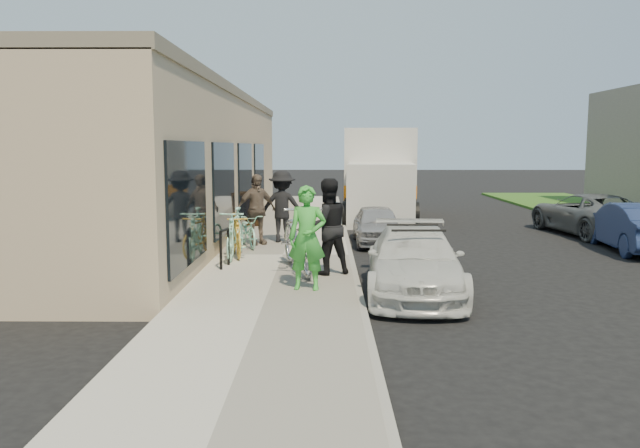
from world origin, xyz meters
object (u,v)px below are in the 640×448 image
object	(u,v)px
cruiser_bike_c	(236,235)
bystander_b	(256,209)
tandem_bike	(299,238)
cruiser_bike_b	(248,230)
sedan_silver	(377,225)
far_car_gray	(589,214)
far_car_blue	(633,227)
man_standing	(327,226)
woman_rider	(307,238)
sedan_white	(414,261)
cruiser_bike_a	(235,233)
sandwich_board	(250,209)
moving_truck	(380,178)
bystander_a	(282,206)
bike_rack	(225,244)

from	to	relation	value
cruiser_bike_c	bystander_b	size ratio (longest dim) A/B	0.90
tandem_bike	cruiser_bike_b	distance (m)	3.32
cruiser_bike_b	sedan_silver	bearing A→B (deg)	4.17
far_car_gray	tandem_bike	bearing A→B (deg)	29.93
far_car_blue	man_standing	world-z (taller)	man_standing
far_car_blue	woman_rider	world-z (taller)	woman_rider
man_standing	cruiser_bike_c	world-z (taller)	man_standing
sedan_white	cruiser_bike_a	distance (m)	4.48
sandwich_board	moving_truck	world-z (taller)	moving_truck
sandwich_board	cruiser_bike_a	size ratio (longest dim) A/B	0.57
far_car_gray	tandem_bike	world-z (taller)	tandem_bike
sedan_silver	far_car_blue	distance (m)	6.41
sandwich_board	far_car_blue	size ratio (longest dim) A/B	0.28
far_car_gray	tandem_bike	distance (m)	10.49
moving_truck	bystander_a	world-z (taller)	moving_truck
bike_rack	moving_truck	world-z (taller)	moving_truck
sedan_white	bike_rack	bearing A→B (deg)	160.28
woman_rider	cruiser_bike_c	distance (m)	3.68
bystander_b	tandem_bike	bearing A→B (deg)	-101.28
bike_rack	bystander_a	xyz separation A→B (m)	(0.94, 3.43, 0.44)
cruiser_bike_a	moving_truck	bearing A→B (deg)	69.69
bike_rack	tandem_bike	size ratio (longest dim) A/B	0.31
sedan_silver	tandem_bike	size ratio (longest dim) A/B	1.21
sedan_white	far_car_gray	xyz separation A→B (m)	(6.28, 7.63, 0.03)
sedan_white	far_car_gray	distance (m)	9.88
moving_truck	bystander_a	xyz separation A→B (m)	(-3.12, -7.07, -0.37)
bike_rack	cruiser_bike_b	xyz separation A→B (m)	(0.16, 2.65, -0.08)
moving_truck	far_car_blue	xyz separation A→B (m)	(5.70, -7.51, -0.82)
woman_rider	man_standing	distance (m)	1.36
far_car_blue	man_standing	xyz separation A→B (m)	(-7.67, -3.63, 0.46)
sedan_silver	bystander_a	bearing A→B (deg)	-165.33
woman_rider	man_standing	size ratio (longest dim) A/B	0.97
sedan_white	tandem_bike	world-z (taller)	tandem_bike
sandwich_board	sedan_silver	world-z (taller)	sandwich_board
tandem_bike	sedan_silver	bearing A→B (deg)	51.91
sandwich_board	moving_truck	xyz separation A→B (m)	(4.34, 3.86, 0.75)
far_car_blue	sandwich_board	bearing A→B (deg)	-15.56
bystander_b	bystander_a	bearing A→B (deg)	2.89
tandem_bike	bystander_b	size ratio (longest dim) A/B	1.42
cruiser_bike_b	cruiser_bike_c	size ratio (longest dim) A/B	0.96
sandwich_board	far_car_blue	distance (m)	10.68
bike_rack	tandem_bike	distance (m)	1.59
woman_rider	bystander_a	world-z (taller)	bystander_a
sandwich_board	woman_rider	size ratio (longest dim) A/B	0.59
far_car_gray	man_standing	world-z (taller)	man_standing
moving_truck	tandem_bike	distance (m)	11.16
moving_truck	cruiser_bike_b	world-z (taller)	moving_truck
moving_truck	cruiser_bike_b	xyz separation A→B (m)	(-3.91, -7.85, -0.89)
sedan_silver	bystander_a	world-z (taller)	bystander_a
tandem_bike	woman_rider	distance (m)	1.64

